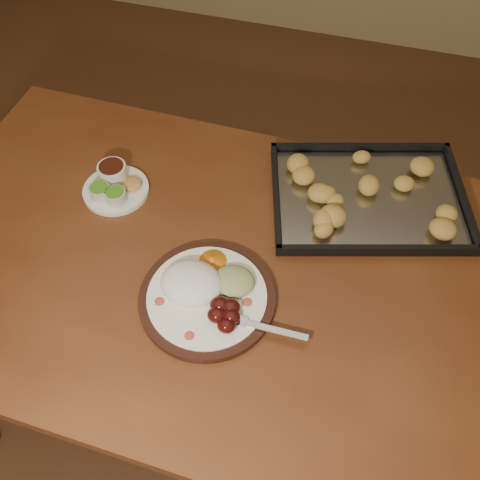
% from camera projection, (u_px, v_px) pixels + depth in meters
% --- Properties ---
extents(ground, '(4.00, 4.00, 0.00)m').
position_uv_depth(ground, '(178.00, 320.00, 1.97)').
color(ground, '#532D1C').
rests_on(ground, ground).
extents(dining_table, '(1.52, 0.93, 0.75)m').
position_uv_depth(dining_table, '(222.00, 287.00, 1.29)').
color(dining_table, brown).
rests_on(dining_table, ground).
extents(dinner_plate, '(0.38, 0.30, 0.07)m').
position_uv_depth(dinner_plate, '(206.00, 292.00, 1.15)').
color(dinner_plate, black).
rests_on(dinner_plate, dining_table).
extents(condiment_saucer, '(0.17, 0.17, 0.06)m').
position_uv_depth(condiment_saucer, '(114.00, 185.00, 1.34)').
color(condiment_saucer, white).
rests_on(condiment_saucer, dining_table).
extents(baking_tray, '(0.55, 0.46, 0.05)m').
position_uv_depth(baking_tray, '(369.00, 195.00, 1.32)').
color(baking_tray, black).
rests_on(baking_tray, dining_table).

